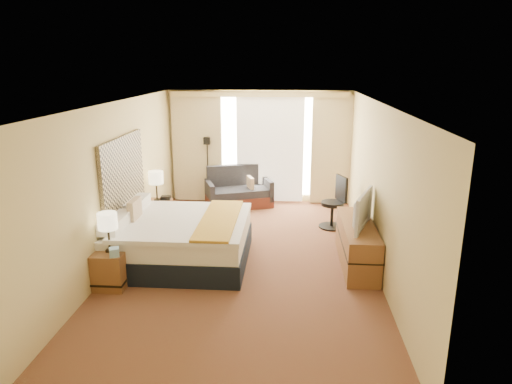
# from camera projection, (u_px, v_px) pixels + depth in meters

# --- Properties ---
(floor) EXTENTS (4.20, 7.00, 0.02)m
(floor) POSITION_uv_depth(u_px,v_px,m) (245.00, 260.00, 7.65)
(floor) COLOR #53171A
(floor) RESTS_ON ground
(ceiling) EXTENTS (4.20, 7.00, 0.02)m
(ceiling) POSITION_uv_depth(u_px,v_px,m) (244.00, 103.00, 6.94)
(ceiling) COLOR white
(ceiling) RESTS_ON wall_back
(wall_back) EXTENTS (4.20, 0.02, 2.60)m
(wall_back) POSITION_uv_depth(u_px,v_px,m) (259.00, 147.00, 10.65)
(wall_back) COLOR #D4C081
(wall_back) RESTS_ON ground
(wall_front) EXTENTS (4.20, 0.02, 2.60)m
(wall_front) POSITION_uv_depth(u_px,v_px,m) (205.00, 290.00, 3.94)
(wall_front) COLOR #D4C081
(wall_front) RESTS_ON ground
(wall_left) EXTENTS (0.02, 7.00, 2.60)m
(wall_left) POSITION_uv_depth(u_px,v_px,m) (117.00, 183.00, 7.44)
(wall_left) COLOR #D4C081
(wall_left) RESTS_ON ground
(wall_right) EXTENTS (0.02, 7.00, 2.60)m
(wall_right) POSITION_uv_depth(u_px,v_px,m) (378.00, 188.00, 7.14)
(wall_right) COLOR #D4C081
(wall_right) RESTS_ON ground
(headboard) EXTENTS (0.06, 1.85, 1.50)m
(headboard) POSITION_uv_depth(u_px,v_px,m) (124.00, 181.00, 7.64)
(headboard) COLOR black
(headboard) RESTS_ON wall_left
(nightstand_left) EXTENTS (0.45, 0.52, 0.55)m
(nightstand_left) POSITION_uv_depth(u_px,v_px,m) (112.00, 269.00, 6.70)
(nightstand_left) COLOR brown
(nightstand_left) RESTS_ON floor
(nightstand_right) EXTENTS (0.45, 0.52, 0.55)m
(nightstand_right) POSITION_uv_depth(u_px,v_px,m) (159.00, 215.00, 9.10)
(nightstand_right) COLOR brown
(nightstand_right) RESTS_ON floor
(media_dresser) EXTENTS (0.50, 1.80, 0.70)m
(media_dresser) POSITION_uv_depth(u_px,v_px,m) (357.00, 244.00, 7.42)
(media_dresser) COLOR brown
(media_dresser) RESTS_ON floor
(window) EXTENTS (2.30, 0.02, 2.30)m
(window) POSITION_uv_depth(u_px,v_px,m) (270.00, 146.00, 10.60)
(window) COLOR silver
(window) RESTS_ON wall_back
(curtains) EXTENTS (4.12, 0.19, 2.56)m
(curtains) POSITION_uv_depth(u_px,v_px,m) (259.00, 143.00, 10.51)
(curtains) COLOR beige
(curtains) RESTS_ON floor
(bed) EXTENTS (2.17, 1.98, 1.05)m
(bed) POSITION_uv_depth(u_px,v_px,m) (181.00, 239.00, 7.53)
(bed) COLOR black
(bed) RESTS_ON floor
(loveseat) EXTENTS (1.64, 1.23, 0.91)m
(loveseat) POSITION_uv_depth(u_px,v_px,m) (239.00, 193.00, 10.52)
(loveseat) COLOR #592419
(loveseat) RESTS_ON floor
(floor_lamp) EXTENTS (0.20, 0.20, 1.54)m
(floor_lamp) POSITION_uv_depth(u_px,v_px,m) (207.00, 157.00, 10.60)
(floor_lamp) COLOR black
(floor_lamp) RESTS_ON floor
(desk_chair) EXTENTS (0.53, 0.52, 1.05)m
(desk_chair) POSITION_uv_depth(u_px,v_px,m) (335.00, 205.00, 9.08)
(desk_chair) COLOR black
(desk_chair) RESTS_ON floor
(lamp_left) EXTENTS (0.28, 0.28, 0.59)m
(lamp_left) POSITION_uv_depth(u_px,v_px,m) (107.00, 222.00, 6.50)
(lamp_left) COLOR black
(lamp_left) RESTS_ON nightstand_left
(lamp_right) EXTENTS (0.29, 0.29, 0.60)m
(lamp_right) POSITION_uv_depth(u_px,v_px,m) (156.00, 178.00, 8.92)
(lamp_right) COLOR black
(lamp_right) RESTS_ON nightstand_right
(tissue_box) EXTENTS (0.17, 0.17, 0.12)m
(tissue_box) POSITION_uv_depth(u_px,v_px,m) (114.00, 252.00, 6.44)
(tissue_box) COLOR #90C1DF
(tissue_box) RESTS_ON nightstand_left
(telephone) EXTENTS (0.19, 0.15, 0.07)m
(telephone) POSITION_uv_depth(u_px,v_px,m) (166.00, 198.00, 9.13)
(telephone) COLOR black
(telephone) RESTS_ON nightstand_right
(television) EXTENTS (0.47, 0.97, 0.57)m
(television) POSITION_uv_depth(u_px,v_px,m) (357.00, 210.00, 7.11)
(television) COLOR black
(television) RESTS_ON media_dresser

